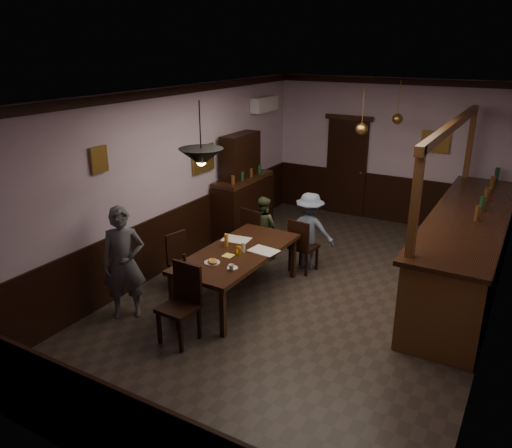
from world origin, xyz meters
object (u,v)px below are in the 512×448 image
Objects in this scene: chair_far_left at (255,233)px; chair_near at (182,300)px; person_seated_right at (309,230)px; pendant_brass_mid at (362,129)px; chair_far_right at (301,244)px; coffee_cup at (231,267)px; bar_counter at (466,249)px; pendant_iron at (201,157)px; chair_side at (181,259)px; sideboard at (243,195)px; person_standing at (124,263)px; soda_can at (239,250)px; person_seated_left at (263,227)px; dining_table at (238,255)px; pendant_brass_far at (397,119)px.

chair_far_left is 2.63m from chair_near.
chair_near is 0.78× the size of person_seated_right.
chair_near is 4.15m from pendant_brass_mid.
chair_far_right is 2.63m from chair_near.
chair_near is at bearing -111.52° from coffee_cup.
bar_counter is (2.42, 0.47, -0.01)m from person_seated_right.
pendant_brass_mid reaches higher than chair_near.
pendant_iron is at bearing -107.96° from pendant_brass_mid.
chair_side is 0.44× the size of sideboard.
person_standing is at bearing -120.18° from pendant_brass_mid.
chair_near is 12.87× the size of coffee_cup.
soda_can is 0.03× the size of bar_counter.
person_seated_right is (0.01, 0.28, 0.15)m from chair_far_right.
chair_far_left is 2.51m from pendant_brass_mid.
person_standing is 1.89m from pendant_iron.
chair_near is at bearing -90.35° from pendant_iron.
coffee_cup is at bearing -13.51° from person_standing.
person_standing is 0.35× the size of bar_counter.
bar_counter reaches higher than person_seated_left.
chair_near is 8.58× the size of soda_can.
sideboard is at bearing 19.81° from chair_side.
chair_side is 2.22m from person_seated_right.
person_seated_right is (0.48, 2.86, 0.09)m from chair_near.
person_seated_left is 1.39× the size of pendant_iron.
pendant_brass_mid is (1.00, 2.31, 1.61)m from dining_table.
bar_counter is at bearing -46.31° from pendant_brass_far.
person_standing is 13.39× the size of soda_can.
pendant_brass_mid is at bearing -135.32° from chair_far_left.
chair_side is (-0.93, -0.18, -0.19)m from dining_table.
soda_can is (-0.38, -1.35, 0.30)m from chair_far_right.
coffee_cup is (0.71, -2.16, 0.24)m from person_seated_left.
dining_table is at bearing -145.15° from bar_counter.
soda_can is at bearing 82.42° from chair_far_right.
soda_can is 1.66m from pendant_iron.
person_seated_left is 1.73m from soda_can.
dining_table is 2.73× the size of pendant_brass_far.
bar_counter is at bearing -49.23° from chair_side.
person_seated_right is (0.91, 0.27, 0.12)m from chair_far_left.
person_seated_right is at bearing 83.14° from chair_near.
chair_far_left is (-0.45, 1.28, -0.15)m from dining_table.
soda_can is at bearing -50.05° from dining_table.
soda_can is 0.15× the size of pendant_brass_mid.
chair_near is at bearing -105.59° from pendant_brass_mid.
coffee_cup is 0.56m from soda_can.
person_seated_right reaches higher than chair_far_left.
pendant_brass_mid is (1.45, 1.04, 1.76)m from chair_far_left.
person_standing is 1.49m from coffee_cup.
dining_table is at bearing -60.27° from sideboard.
pendant_brass_mid is at bearing -137.21° from person_seated_left.
pendant_iron is (-2.90, -2.81, 1.66)m from bar_counter.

